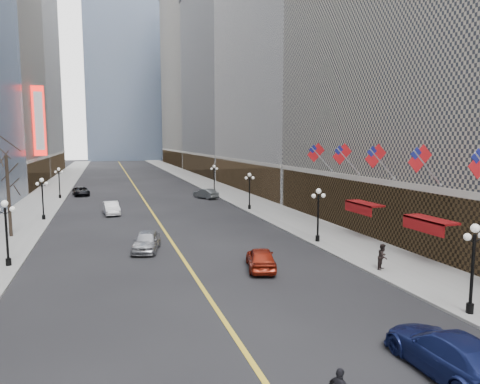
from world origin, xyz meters
TOP-DOWN VIEW (x-y plane):
  - sidewalk_east at (14.00, 70.00)m, footprint 6.00×230.00m
  - sidewalk_west at (-14.00, 70.00)m, footprint 6.00×230.00m
  - lane_line at (0.00, 80.00)m, footprint 0.25×200.00m
  - bldg_east_c at (29.88, 106.00)m, footprint 26.60×40.60m
  - bldg_east_d at (29.90, 149.00)m, footprint 26.60×46.60m
  - streetlamp_east_0 at (11.80, 14.00)m, footprint 1.26×0.44m
  - streetlamp_east_1 at (11.80, 30.00)m, footprint 1.26×0.44m
  - streetlamp_east_2 at (11.80, 48.00)m, footprint 1.26×0.44m
  - streetlamp_east_3 at (11.80, 66.00)m, footprint 1.26×0.44m
  - streetlamp_west_1 at (-11.80, 30.00)m, footprint 1.26×0.44m
  - streetlamp_west_2 at (-11.80, 48.00)m, footprint 1.26×0.44m
  - streetlamp_west_3 at (-11.80, 66.00)m, footprint 1.26×0.44m
  - flag_2 at (15.31, 22.00)m, footprint 2.87×0.12m
  - flag_3 at (15.31, 27.00)m, footprint 2.87×0.12m
  - flag_4 at (15.31, 32.00)m, footprint 2.87×0.12m
  - flag_5 at (15.31, 37.00)m, footprint 2.87×0.12m
  - awning_b at (16.11, 22.00)m, footprint 1.40×4.00m
  - awning_c at (16.11, 30.00)m, footprint 1.40×4.00m
  - theatre_marquee at (-15.88, 80.00)m, footprint 2.00×0.55m
  - tree_west_far at (-13.50, 40.00)m, footprint 3.60×3.60m
  - car_nb_near at (-2.33, 31.71)m, footprint 2.96×4.98m
  - car_nb_mid at (-4.72, 49.91)m, footprint 2.01×4.74m
  - car_nb_far at (-9.00, 69.33)m, footprint 2.96×5.22m
  - car_sb_near at (6.72, 10.00)m, footprint 2.50×5.83m
  - car_sb_mid at (4.59, 24.42)m, footprint 2.83×4.77m
  - car_sb_far at (9.00, 60.12)m, footprint 3.32×4.76m
  - ped_east_walk at (12.13, 21.51)m, footprint 0.95×0.86m

SIDE VIEW (x-z plane):
  - lane_line at x=0.00m, z-range 0.00..0.02m
  - sidewalk_east at x=14.00m, z-range 0.00..0.15m
  - sidewalk_west at x=-14.00m, z-range 0.00..0.15m
  - car_nb_far at x=-9.00m, z-range 0.00..1.37m
  - car_sb_far at x=9.00m, z-range 0.00..1.49m
  - car_nb_mid at x=-4.72m, z-range 0.00..1.52m
  - car_sb_mid at x=4.59m, z-range 0.00..1.52m
  - car_nb_near at x=-2.33m, z-range 0.00..1.59m
  - car_sb_near at x=6.72m, z-range 0.00..1.67m
  - ped_east_walk at x=12.13m, z-range 0.15..1.88m
  - streetlamp_east_0 at x=11.80m, z-range 0.64..5.16m
  - streetlamp_east_1 at x=11.80m, z-range 0.64..5.16m
  - streetlamp_east_2 at x=11.80m, z-range 0.64..5.16m
  - streetlamp_east_3 at x=11.80m, z-range 0.64..5.16m
  - streetlamp_west_1 at x=-11.80m, z-range 0.64..5.16m
  - streetlamp_west_2 at x=-11.80m, z-range 0.64..5.16m
  - streetlamp_west_3 at x=-11.80m, z-range 0.64..5.16m
  - awning_b at x=16.11m, z-range 2.62..3.54m
  - awning_c at x=16.11m, z-range 2.62..3.54m
  - tree_west_far at x=-13.50m, z-range 2.28..10.20m
  - flag_2 at x=15.31m, z-range 5.85..8.72m
  - flag_3 at x=15.31m, z-range 5.85..8.72m
  - flag_4 at x=15.31m, z-range 5.85..8.72m
  - flag_5 at x=15.31m, z-range 5.85..8.72m
  - theatre_marquee at x=-15.88m, z-range 6.00..18.00m
  - bldg_east_c at x=29.88m, z-range -0.22..48.58m
  - bldg_east_d at x=29.90m, z-range -0.23..62.57m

